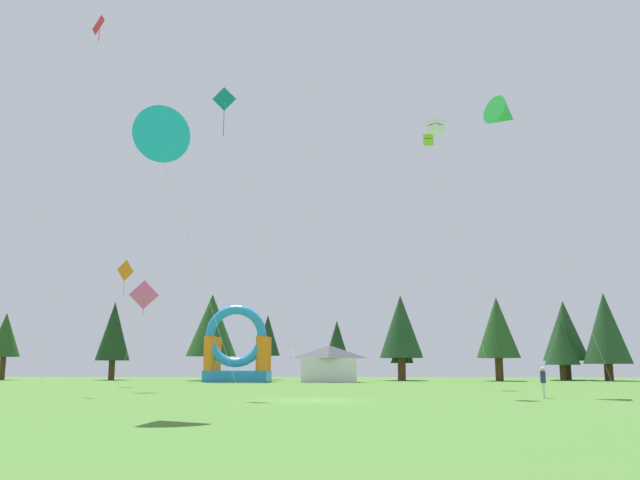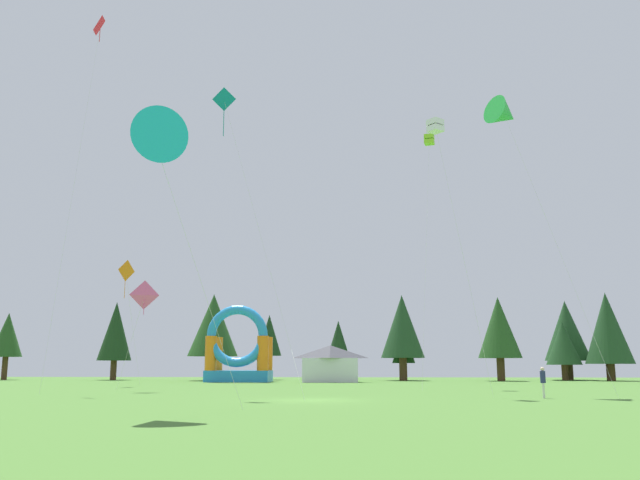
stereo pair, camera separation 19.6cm
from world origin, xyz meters
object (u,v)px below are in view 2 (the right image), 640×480
at_px(kite_orange_diamond, 125,272).
at_px(kite_teal_diamond, 225,103).
at_px(kite_white_box, 435,126).
at_px(kite_pink_diamond, 144,297).
at_px(kite_cyan_delta, 154,139).
at_px(inflatable_blue_arch, 238,354).
at_px(kite_red_diamond, 101,30).
at_px(festival_tent, 330,364).
at_px(kite_green_delta, 504,114).
at_px(kite_lime_box, 429,140).
at_px(person_left_edge, 543,380).

xyz_separation_m(kite_orange_diamond, kite_teal_diamond, (11.62, -16.26, 8.28)).
bearing_deg(kite_white_box, kite_pink_diamond, 169.26).
bearing_deg(kite_cyan_delta, kite_teal_diamond, 90.58).
xyz_separation_m(kite_teal_diamond, inflatable_blue_arch, (-4.13, 29.29, -14.97)).
height_order(kite_cyan_delta, kite_red_diamond, kite_red_diamond).
height_order(kite_cyan_delta, kite_orange_diamond, kite_cyan_delta).
bearing_deg(festival_tent, kite_teal_diamond, -100.23).
bearing_deg(kite_white_box, kite_teal_diamond, -173.01).
distance_m(kite_white_box, kite_red_diamond, 27.09).
distance_m(kite_green_delta, festival_tent, 32.64).
bearing_deg(inflatable_blue_arch, kite_orange_diamond, -119.91).
bearing_deg(kite_teal_diamond, inflatable_blue_arch, 98.02).
xyz_separation_m(kite_cyan_delta, kite_white_box, (12.97, 15.51, 5.95)).
xyz_separation_m(kite_cyan_delta, festival_tent, (5.10, 42.97, -8.74)).
bearing_deg(inflatable_blue_arch, kite_pink_diamond, -95.02).
bearing_deg(kite_red_diamond, kite_orange_diamond, 92.35).
height_order(kite_lime_box, kite_teal_diamond, kite_lime_box).
bearing_deg(kite_cyan_delta, person_left_edge, 33.42).
relative_size(kite_cyan_delta, person_left_edge, 7.27).
height_order(kite_pink_diamond, inflatable_blue_arch, inflatable_blue_arch).
bearing_deg(person_left_edge, kite_red_diamond, -90.60).
xyz_separation_m(kite_lime_box, kite_orange_diamond, (-25.85, 0.82, -10.88)).
bearing_deg(kite_pink_diamond, kite_teal_diamond, -40.24).
bearing_deg(kite_red_diamond, festival_tent, 52.85).
height_order(kite_lime_box, kite_red_diamond, kite_red_diamond).
bearing_deg(kite_red_diamond, kite_green_delta, -6.99).
xyz_separation_m(kite_lime_box, inflatable_blue_arch, (-18.35, 13.86, -17.57)).
distance_m(person_left_edge, festival_tent, 33.74).
relative_size(kite_orange_diamond, inflatable_blue_arch, 1.32).
relative_size(kite_cyan_delta, kite_lime_box, 0.57).
bearing_deg(person_left_edge, kite_green_delta, -163.12).
height_order(kite_red_diamond, inflatable_blue_arch, kite_red_diamond).
relative_size(kite_green_delta, kite_pink_diamond, 2.76).
bearing_deg(kite_green_delta, kite_white_box, -156.28).
bearing_deg(kite_pink_diamond, person_left_edge, -17.32).
bearing_deg(festival_tent, kite_orange_diamond, -142.80).
relative_size(kite_orange_diamond, kite_red_diamond, 0.37).
xyz_separation_m(kite_pink_diamond, person_left_edge, (24.08, -7.51, -5.26)).
relative_size(person_left_edge, festival_tent, 0.30).
relative_size(kite_cyan_delta, kite_white_box, 0.69).
distance_m(kite_lime_box, inflatable_blue_arch, 28.94).
bearing_deg(kite_green_delta, kite_cyan_delta, -135.24).
height_order(kite_orange_diamond, kite_teal_diamond, kite_teal_diamond).
distance_m(person_left_edge, inflatable_blue_arch, 38.46).
distance_m(kite_teal_diamond, kite_green_delta, 18.29).
xyz_separation_m(kite_white_box, inflatable_blue_arch, (-17.24, 27.68, -13.75)).
distance_m(kite_cyan_delta, kite_orange_diamond, 32.40).
distance_m(kite_red_diamond, person_left_edge, 40.12).
xyz_separation_m(kite_orange_diamond, person_left_edge, (29.47, -18.49, -8.48)).
relative_size(kite_pink_diamond, person_left_edge, 4.28).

